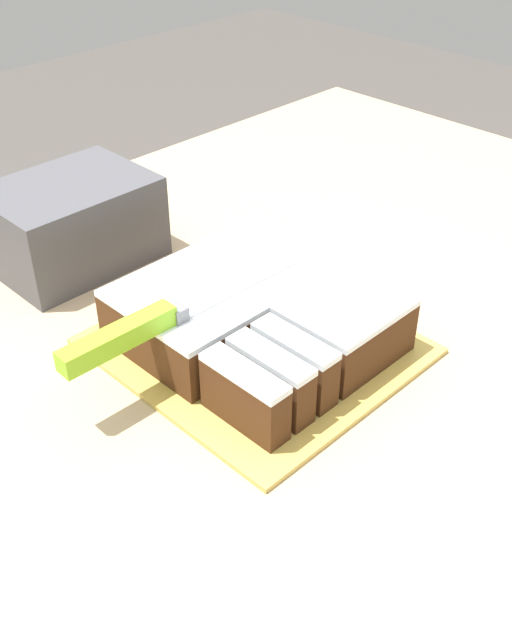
% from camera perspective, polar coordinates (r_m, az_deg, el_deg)
% --- Properties ---
extents(countertop, '(1.40, 1.10, 0.92)m').
position_cam_1_polar(countertop, '(1.20, 3.27, -19.19)').
color(countertop, tan).
rests_on(countertop, ground_plane).
extents(cake_board, '(0.29, 0.32, 0.01)m').
position_cam_1_polar(cake_board, '(0.84, 0.00, -1.98)').
color(cake_board, gold).
rests_on(cake_board, countertop).
extents(cake, '(0.24, 0.26, 0.07)m').
position_cam_1_polar(cake, '(0.83, -0.02, 0.22)').
color(cake, '#472814').
rests_on(cake, cake_board).
extents(knife, '(0.31, 0.03, 0.02)m').
position_cam_1_polar(knife, '(0.75, -8.55, -0.49)').
color(knife, silver).
rests_on(knife, cake).
extents(storage_box, '(0.20, 0.15, 0.11)m').
position_cam_1_polar(storage_box, '(1.01, -13.84, 7.19)').
color(storage_box, '#47474C').
rests_on(storage_box, countertop).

